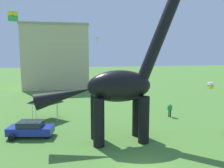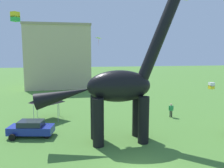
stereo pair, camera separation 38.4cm
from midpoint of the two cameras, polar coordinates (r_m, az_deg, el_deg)
name	(u,v)px [view 1 (the left image)]	position (r m, az deg, el deg)	size (l,w,h in m)	color
dinosaur_sculpture	(119,86)	(20.33, 1.14, -0.53)	(13.43, 2.85, 14.04)	black
parked_sedan_left	(31,129)	(23.65, -20.16, -10.46)	(4.46, 2.55, 1.55)	navy
person_vendor_side	(140,112)	(28.63, 6.72, -6.97)	(0.47, 0.21, 1.26)	#6B6056
person_strolling_adult	(170,109)	(29.70, 13.94, -6.05)	(0.64, 0.28, 1.72)	black
festival_canopy_tent	(45,99)	(28.48, -16.72, -3.64)	(3.15, 3.15, 3.00)	#B2B2B7
kite_mid_right	(13,16)	(36.40, -23.88, 15.24)	(1.31, 1.31, 1.34)	yellow
kite_drifting	(98,38)	(27.83, -4.05, 11.41)	(0.79, 0.91, 0.97)	white
kite_near_low	(210,85)	(25.18, 23.03, -0.33)	(0.48, 0.48, 0.66)	white
background_building_block	(56,56)	(55.98, -13.97, 6.72)	(14.51, 11.91, 14.42)	#CCB78E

